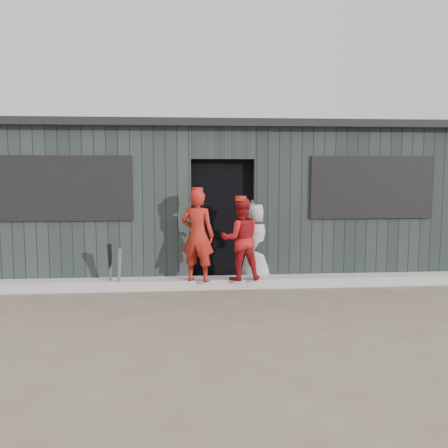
{
  "coord_description": "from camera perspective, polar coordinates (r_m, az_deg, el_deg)",
  "views": [
    {
      "loc": [
        -0.64,
        -5.81,
        1.85
      ],
      "look_at": [
        0.0,
        1.8,
        1.0
      ],
      "focal_mm": 40.0,
      "sensor_mm": 36.0,
      "label": 1
    }
  ],
  "objects": [
    {
      "name": "bat_right",
      "position": [
        7.78,
        -12.87,
        -4.79
      ],
      "size": [
        0.11,
        0.35,
        0.74
      ],
      "primitive_type": "cone",
      "rotation": [
        0.37,
        0.0,
        0.11
      ],
      "color": "black",
      "rests_on": "ground"
    },
    {
      "name": "curb",
      "position": [
        7.86,
        -0.01,
        -6.7
      ],
      "size": [
        8.0,
        0.36,
        0.15
      ],
      "primitive_type": "cube",
      "color": "#A3A39E",
      "rests_on": "ground"
    },
    {
      "name": "bat_mid",
      "position": [
        7.79,
        -12.84,
        -4.97
      ],
      "size": [
        0.12,
        0.25,
        0.69
      ],
      "primitive_type": "cone",
      "rotation": [
        0.25,
        0.0,
        0.21
      ],
      "color": "gray",
      "rests_on": "ground"
    },
    {
      "name": "player_red_right",
      "position": [
        7.61,
        1.9,
        -1.73
      ],
      "size": [
        0.66,
        0.53,
        1.26
      ],
      "primitive_type": "imported",
      "rotation": [
        0.0,
        0.0,
        3.23
      ],
      "color": "maroon",
      "rests_on": "curb"
    },
    {
      "name": "ground",
      "position": [
        6.14,
        1.44,
        -11.21
      ],
      "size": [
        80.0,
        80.0,
        0.0
      ],
      "primitive_type": "plane",
      "color": "brown",
      "rests_on": "ground"
    },
    {
      "name": "player_grey_back",
      "position": [
        8.12,
        3.68,
        -2.08
      ],
      "size": [
        0.75,
        0.6,
        1.32
      ],
      "primitive_type": "imported",
      "rotation": [
        0.0,
        0.0,
        2.82
      ],
      "color": "#A2A2A2",
      "rests_on": "ground"
    },
    {
      "name": "bat_left",
      "position": [
        7.64,
        -11.89,
        -5.18
      ],
      "size": [
        0.14,
        0.26,
        0.68
      ],
      "primitive_type": "cone",
      "rotation": [
        0.27,
        0.0,
        0.3
      ],
      "color": "gray",
      "rests_on": "ground"
    },
    {
      "name": "player_red_left",
      "position": [
        7.52,
        -3.04,
        -1.32
      ],
      "size": [
        0.59,
        0.49,
        1.4
      ],
      "primitive_type": "imported",
      "rotation": [
        0.0,
        0.0,
        2.78
      ],
      "color": "maroon",
      "rests_on": "curb"
    },
    {
      "name": "dugout",
      "position": [
        9.36,
        -0.88,
        2.9
      ],
      "size": [
        8.3,
        3.3,
        2.62
      ],
      "color": "black",
      "rests_on": "ground"
    }
  ]
}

